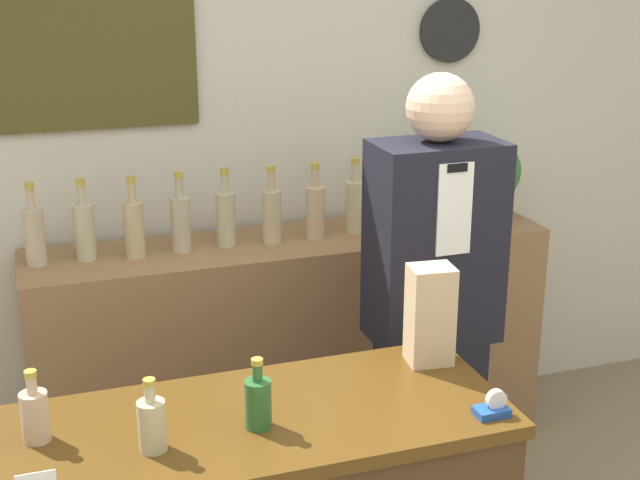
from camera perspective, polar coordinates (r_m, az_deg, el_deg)
The scene contains 19 objects.
back_wall at distance 3.79m, azimuth -5.16°, elevation 6.57°, with size 5.20×0.09×2.70m.
back_shelf at distance 3.83m, azimuth -1.78°, elevation -6.92°, with size 2.15×0.46×0.98m.
shopkeeper at distance 3.18m, azimuth 7.13°, elevation -5.13°, with size 0.44×0.27×1.74m.
potted_plant at distance 3.89m, azimuth 10.58°, elevation 4.14°, with size 0.29×0.29×0.38m.
paper_bag at distance 2.66m, azimuth 7.06°, elevation -4.78°, with size 0.14×0.12×0.30m.
tape_dispenser at distance 2.45m, azimuth 11.02°, elevation -10.46°, with size 0.09×0.06×0.07m.
counter_bottle_0 at distance 2.38m, azimuth -17.78°, elevation -10.58°, with size 0.07×0.07×0.19m.
counter_bottle_1 at distance 2.27m, azimuth -10.71°, elevation -11.46°, with size 0.07×0.07×0.19m.
counter_bottle_2 at distance 2.33m, azimuth -3.99°, elevation -10.27°, with size 0.07×0.07×0.19m.
shelf_bottle_0 at distance 3.49m, azimuth -17.81°, elevation 0.34°, with size 0.08×0.08×0.32m.
shelf_bottle_1 at distance 3.50m, azimuth -14.84°, elevation 0.66°, with size 0.08×0.08×0.32m.
shelf_bottle_2 at distance 3.48m, azimuth -11.81°, elevation 0.80°, with size 0.08×0.08×0.32m.
shelf_bottle_3 at distance 3.52m, azimuth -8.90°, elevation 1.16°, with size 0.08×0.08×0.32m.
shelf_bottle_4 at distance 3.56m, azimuth -6.05°, elevation 1.50°, with size 0.08×0.08×0.32m.
shelf_bottle_5 at distance 3.58m, azimuth -3.10°, elevation 1.66°, with size 0.08×0.08×0.32m.
shelf_bottle_6 at distance 3.63m, azimuth -0.31°, elevation 1.91°, with size 0.08×0.08×0.32m.
shelf_bottle_7 at distance 3.71m, azimuth 2.24°, elevation 2.27°, with size 0.08×0.08×0.32m.
shelf_bottle_8 at distance 3.77m, azimuth 4.84°, elevation 2.50°, with size 0.08×0.08×0.32m.
shelf_bottle_9 at distance 3.85m, azimuth 7.32°, elevation 2.74°, with size 0.08×0.08×0.32m.
Camera 1 is at (-0.87, -1.61, 2.12)m, focal length 50.00 mm.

